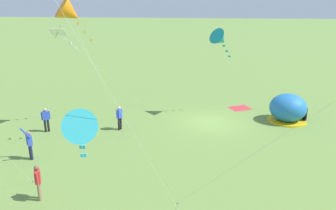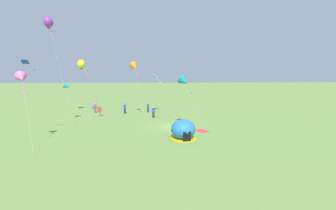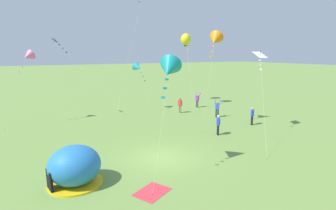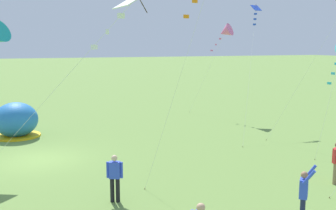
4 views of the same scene
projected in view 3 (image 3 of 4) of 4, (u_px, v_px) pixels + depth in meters
The scene contains 15 objects.
ground_plane at pixel (163, 158), 17.38m from camera, with size 300.00×300.00×0.00m, color olive.
popup_tent at pixel (75, 166), 13.71m from camera, with size 2.81×2.81×2.10m.
picnic_blanket at pixel (152, 192), 13.07m from camera, with size 1.70×1.30×0.01m, color #CC333D.
person_with_toddler at pixel (180, 105), 30.24m from camera, with size 0.38×0.54×1.72m.
person_arms_raised at pixel (217, 108), 28.16m from camera, with size 0.70×0.70×1.89m.
person_far_back at pixel (218, 124), 22.04m from camera, with size 0.38×0.54×1.72m.
person_watching_sky at pixel (197, 100), 33.27m from camera, with size 0.59×0.70×1.89m.
person_near_tent at pixel (252, 115), 25.14m from camera, with size 0.52×0.40×1.72m.
kite_teal at pixel (169, 69), 14.48m from camera, with size 3.08×3.16×6.75m.
kite_yellow at pixel (186, 39), 33.02m from camera, with size 2.34×5.41×9.26m.
kite_white at pixel (260, 57), 22.37m from camera, with size 5.05×5.86×7.09m.
kite_pink at pixel (28, 56), 25.08m from camera, with size 3.23×2.60×7.15m.
kite_cyan at pixel (138, 68), 30.78m from camera, with size 1.49×2.73×5.78m.
kite_orange at pixel (215, 40), 23.99m from camera, with size 3.50×2.59×8.86m.
kite_blue at pixel (59, 45), 26.82m from camera, with size 6.50×5.06×8.36m.
Camera 3 is at (-7.40, -14.59, 6.82)m, focal length 28.00 mm.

